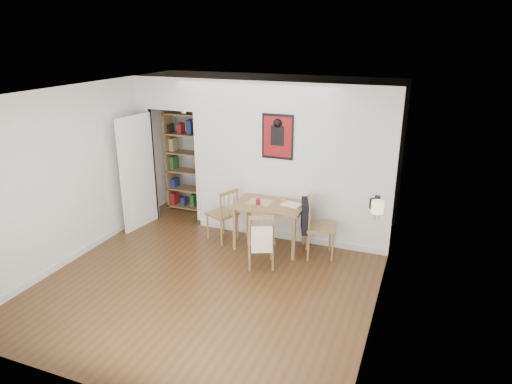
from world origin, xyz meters
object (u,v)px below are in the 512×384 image
at_px(chair_left, 222,214).
at_px(orange_fruit, 284,200).
at_px(bookshelf, 187,162).
at_px(fireplace, 376,249).
at_px(chair_right, 319,227).
at_px(mantel_lamp, 377,208).
at_px(ceramic_jar_b, 377,199).
at_px(notebook, 291,205).
at_px(red_glass, 258,202).
at_px(chair_front, 261,239).
at_px(ceramic_jar_a, 373,204).
at_px(dining_table, 270,209).

height_order(chair_left, orange_fruit, chair_left).
distance_m(bookshelf, fireplace, 4.22).
distance_m(chair_right, mantel_lamp, 1.61).
xyz_separation_m(chair_right, fireplace, (0.94, -0.70, 0.12)).
xyz_separation_m(mantel_lamp, ceramic_jar_b, (-0.07, 0.58, -0.10)).
distance_m(chair_right, notebook, 0.55).
height_order(chair_left, fireplace, fireplace).
xyz_separation_m(chair_right, bookshelf, (-2.87, 1.06, 0.45)).
distance_m(chair_right, orange_fruit, 0.71).
bearing_deg(red_glass, bookshelf, 149.04).
bearing_deg(chair_right, orange_fruit, 165.22).
height_order(orange_fruit, ceramic_jar_b, ceramic_jar_b).
bearing_deg(mantel_lamp, chair_right, 132.55).
bearing_deg(chair_front, orange_fruit, 83.80).
bearing_deg(chair_right, fireplace, -36.74).
relative_size(red_glass, notebook, 0.31).
xyz_separation_m(chair_right, ceramic_jar_a, (0.85, -0.66, 0.73)).
bearing_deg(orange_fruit, chair_front, -96.20).
distance_m(chair_left, fireplace, 2.68).
xyz_separation_m(chair_front, ceramic_jar_a, (1.56, -0.02, 0.78)).
relative_size(chair_left, ceramic_jar_b, 9.18).
bearing_deg(chair_left, red_glass, -6.67).
bearing_deg(fireplace, dining_table, 157.59).
bearing_deg(chair_front, red_glass, 114.96).
relative_size(chair_right, ceramic_jar_b, 9.55).
bearing_deg(red_glass, mantel_lamp, -26.27).
xyz_separation_m(bookshelf, ceramic_jar_a, (3.72, -1.72, 0.28)).
bearing_deg(orange_fruit, fireplace, -29.00).
height_order(dining_table, fireplace, fireplace).
distance_m(chair_right, red_glass, 1.02).
distance_m(notebook, mantel_lamp, 1.88).
height_order(notebook, mantel_lamp, mantel_lamp).
bearing_deg(orange_fruit, bookshelf, 158.28).
height_order(dining_table, chair_left, chair_left).
bearing_deg(red_glass, orange_fruit, 35.32).
height_order(chair_left, ceramic_jar_a, ceramic_jar_a).
xyz_separation_m(bookshelf, ceramic_jar_b, (3.75, -1.50, 0.26)).
relative_size(chair_front, red_glass, 9.49).
bearing_deg(ceramic_jar_a, chair_front, 179.27).
bearing_deg(notebook, chair_front, -107.92).
bearing_deg(orange_fruit, dining_table, -141.11).
relative_size(chair_front, bookshelf, 0.46).
bearing_deg(ceramic_jar_b, ceramic_jar_a, -96.47).
bearing_deg(chair_front, ceramic_jar_a, -0.73).
relative_size(chair_right, bookshelf, 0.50).
bearing_deg(ceramic_jar_a, chair_left, 165.23).
bearing_deg(mantel_lamp, orange_fruit, 142.76).
xyz_separation_m(dining_table, red_glass, (-0.16, -0.10, 0.14)).
relative_size(dining_table, ceramic_jar_b, 11.05).
bearing_deg(ceramic_jar_a, bookshelf, 155.21).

